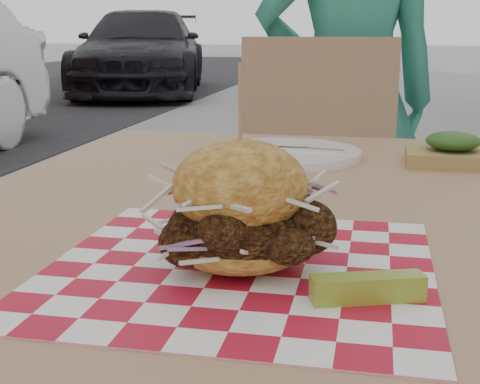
{
  "coord_description": "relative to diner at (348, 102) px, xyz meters",
  "views": [
    {
      "loc": [
        -0.04,
        -0.71,
        0.97
      ],
      "look_at": [
        -0.16,
        -0.12,
        0.82
      ],
      "focal_mm": 50.0,
      "sensor_mm": 36.0,
      "label": 1
    }
  ],
  "objects": [
    {
      "name": "patio_table",
      "position": [
        -0.07,
        -1.18,
        -0.09
      ],
      "size": [
        0.8,
        1.2,
        0.75
      ],
      "color": "tan",
      "rests_on": "ground"
    },
    {
      "name": "place_setting",
      "position": [
        -0.07,
        -0.84,
        -0.0
      ],
      "size": [
        0.27,
        0.27,
        0.02
      ],
      "color": "white",
      "rests_on": "patio_table"
    },
    {
      "name": "paper_liner",
      "position": [
        -0.04,
        -1.4,
        -0.01
      ],
      "size": [
        0.36,
        0.36,
        0.0
      ],
      "primitive_type": "cube",
      "color": "#B71229",
      "rests_on": "patio_table"
    },
    {
      "name": "pickle_spear",
      "position": [
        0.08,
        -1.46,
        0.0
      ],
      "size": [
        0.1,
        0.05,
        0.02
      ],
      "primitive_type": "cube",
      "rotation": [
        0.0,
        0.0,
        0.34
      ],
      "color": "olive",
      "rests_on": "paper_liner"
    },
    {
      "name": "sandwich",
      "position": [
        -0.04,
        -1.4,
        0.04
      ],
      "size": [
        0.17,
        0.17,
        0.19
      ],
      "color": "gold",
      "rests_on": "paper_liner"
    },
    {
      "name": "kraft_tray",
      "position": [
        0.21,
        -0.84,
        0.01
      ],
      "size": [
        0.15,
        0.12,
        0.06
      ],
      "color": "olive",
      "rests_on": "patio_table"
    },
    {
      "name": "diner",
      "position": [
        0.0,
        0.0,
        0.0
      ],
      "size": [
        0.64,
        0.52,
        1.52
      ],
      "primitive_type": "imported",
      "rotation": [
        0.0,
        0.0,
        3.45
      ],
      "color": "#2E866E",
      "rests_on": "ground"
    },
    {
      "name": "car_dark",
      "position": [
        -3.48,
        7.9,
        -0.14
      ],
      "size": [
        2.67,
        4.59,
        1.25
      ],
      "primitive_type": "imported",
      "rotation": [
        0.0,
        0.0,
        0.23
      ],
      "color": "black",
      "rests_on": "ground"
    },
    {
      "name": "patio_chair",
      "position": [
        -0.08,
        -0.26,
        -0.21
      ],
      "size": [
        0.43,
        0.44,
        0.95
      ],
      "rotation": [
        0.0,
        0.0,
        0.03
      ],
      "color": "tan",
      "rests_on": "ground"
    }
  ]
}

